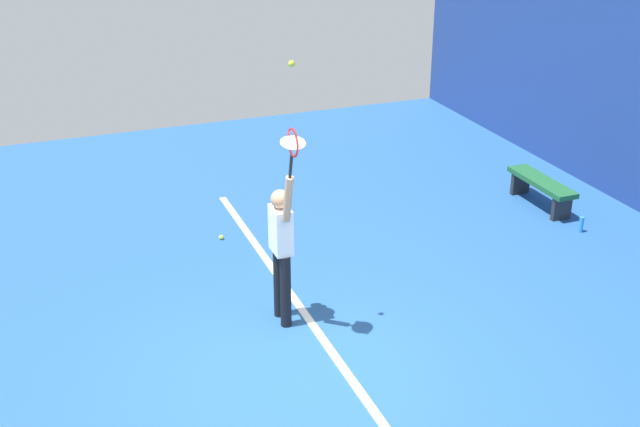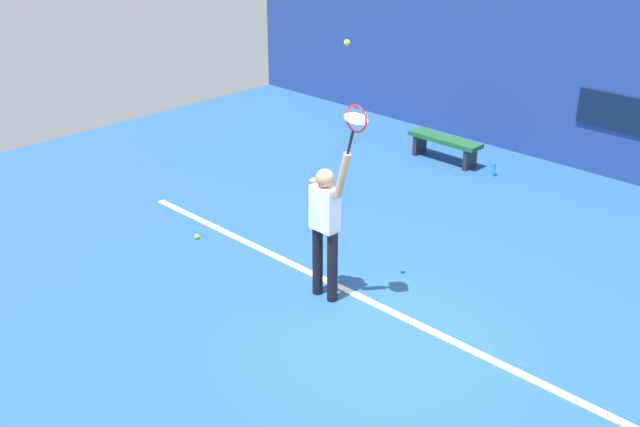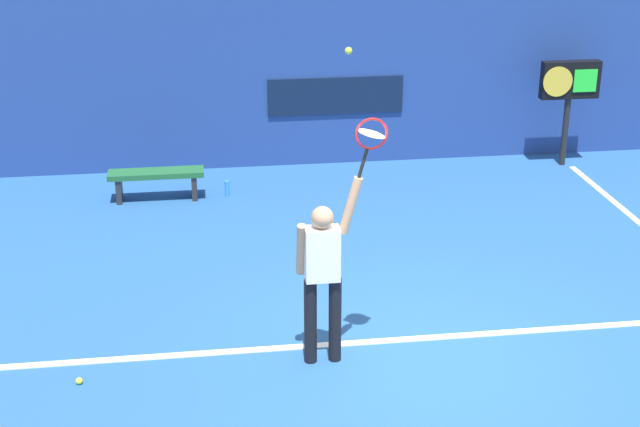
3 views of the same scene
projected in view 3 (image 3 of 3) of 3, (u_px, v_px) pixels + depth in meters
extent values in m
plane|color=#23518C|center=(426.00, 354.00, 9.62)|extent=(18.00, 18.00, 0.00)
cube|color=navy|center=(335.00, 65.00, 14.87)|extent=(18.00, 0.20, 3.24)
cube|color=#0C1933|center=(336.00, 96.00, 14.93)|extent=(2.20, 0.03, 0.60)
cube|color=white|center=(419.00, 339.00, 9.91)|extent=(10.00, 0.10, 0.01)
cylinder|color=black|center=(310.00, 321.00, 9.32)|extent=(0.13, 0.13, 0.92)
cylinder|color=black|center=(335.00, 320.00, 9.36)|extent=(0.13, 0.13, 0.92)
cube|color=white|center=(322.00, 254.00, 9.07)|extent=(0.34, 0.20, 0.55)
sphere|color=tan|center=(322.00, 217.00, 8.92)|extent=(0.22, 0.22, 0.22)
cylinder|color=tan|center=(351.00, 205.00, 8.92)|extent=(0.24, 0.09, 0.58)
cylinder|color=tan|center=(301.00, 249.00, 9.10)|extent=(0.09, 0.23, 0.58)
cylinder|color=black|center=(363.00, 163.00, 8.77)|extent=(0.11, 0.03, 0.30)
torus|color=red|center=(372.00, 134.00, 8.68)|extent=(0.38, 0.02, 0.38)
cylinder|color=silver|center=(372.00, 134.00, 8.68)|extent=(0.26, 0.27, 0.07)
sphere|color=#CCE033|center=(349.00, 51.00, 8.43)|extent=(0.07, 0.07, 0.07)
cylinder|color=black|center=(565.00, 132.00, 15.11)|extent=(0.10, 0.10, 1.12)
cube|color=black|center=(570.00, 80.00, 14.79)|extent=(0.95, 0.18, 0.60)
cylinder|color=gold|center=(558.00, 82.00, 14.66)|extent=(0.48, 0.02, 0.48)
cube|color=#26D833|center=(585.00, 81.00, 14.72)|extent=(0.38, 0.02, 0.36)
cube|color=#1E592D|center=(156.00, 173.00, 13.65)|extent=(1.40, 0.36, 0.08)
cube|color=#262628|center=(119.00, 189.00, 13.66)|extent=(0.08, 0.32, 0.37)
cube|color=#262628|center=(194.00, 186.00, 13.80)|extent=(0.08, 0.32, 0.37)
cylinder|color=#338CD8|center=(227.00, 189.00, 13.89)|extent=(0.07, 0.07, 0.24)
sphere|color=#CCE033|center=(79.00, 381.00, 9.08)|extent=(0.07, 0.07, 0.07)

